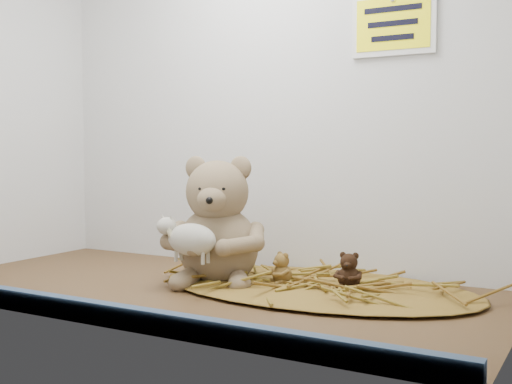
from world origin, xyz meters
The scene contains 8 objects.
alcove_shell centered at (0.00, 9.00, 45.00)cm, with size 120.40×60.20×90.40cm.
front_rail centered at (0.00, -28.80, 1.80)cm, with size 119.28×2.20×3.60cm, color #384D6C.
straw_bed centered at (20.11, 11.46, 0.65)cm, with size 67.53×39.21×1.31cm, color brown.
main_teddy centered at (-1.14, 8.53, 13.47)cm, with size 21.72×22.93×26.94cm, color #8F7658, non-canonical shape.
toy_lamb centered at (-1.14, -1.12, 10.31)cm, with size 14.09×8.60×9.10cm, color beige, non-canonical shape.
mini_teddy_tan centered at (13.35, 10.20, 4.49)cm, with size 5.13×5.42×6.37cm, color brown, non-canonical shape.
mini_teddy_brown centered at (26.88, 12.73, 4.83)cm, with size 5.69×6.00×7.05cm, color black, non-canonical shape.
wall_sign centered at (30.00, 29.40, 55.00)cm, with size 16.00×1.20×11.00cm, color #FDF40C.
Camera 1 is at (71.92, -105.66, 28.04)cm, focal length 45.00 mm.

